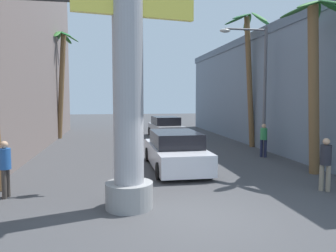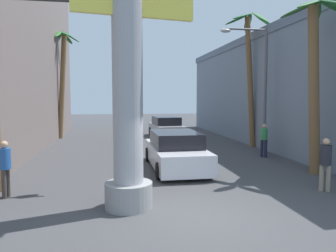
# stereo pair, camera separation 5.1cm
# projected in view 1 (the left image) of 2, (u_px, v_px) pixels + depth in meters

# --- Properties ---
(ground_plane) EXTENTS (85.81, 85.81, 0.00)m
(ground_plane) POSITION_uv_depth(u_px,v_px,m) (151.00, 152.00, 18.02)
(ground_plane) COLOR #424244
(building_right) EXTENTS (6.21, 25.53, 6.99)m
(building_right) POSITION_uv_depth(u_px,v_px,m) (287.00, 90.00, 21.91)
(building_right) COLOR slate
(building_right) RESTS_ON ground
(neon_sign_pole) EXTENTS (3.62, 1.29, 10.82)m
(neon_sign_pole) POSITION_uv_depth(u_px,v_px,m) (128.00, 18.00, 8.47)
(neon_sign_pole) COLOR #9E9EA3
(neon_sign_pole) RESTS_ON ground
(street_lamp) EXTENTS (2.57, 0.28, 6.60)m
(street_lamp) POSITION_uv_depth(u_px,v_px,m) (257.00, 77.00, 16.94)
(street_lamp) COLOR #59595E
(street_lamp) RESTS_ON ground
(traffic_light_mast) EXTENTS (4.91, 0.32, 6.19)m
(traffic_light_mast) POSITION_uv_depth(u_px,v_px,m) (41.00, 56.00, 10.50)
(traffic_light_mast) COLOR #333333
(traffic_light_mast) RESTS_ON ground
(car_lead) EXTENTS (2.15, 5.15, 1.56)m
(car_lead) POSITION_uv_depth(u_px,v_px,m) (175.00, 151.00, 13.80)
(car_lead) COLOR black
(car_lead) RESTS_ON ground
(car_far) EXTENTS (2.26, 4.83, 1.56)m
(car_far) POSITION_uv_depth(u_px,v_px,m) (165.00, 128.00, 24.75)
(car_far) COLOR black
(car_far) RESTS_ON ground
(palm_tree_mid_right) EXTENTS (2.93, 2.97, 8.00)m
(palm_tree_mid_right) POSITION_uv_depth(u_px,v_px,m) (249.00, 64.00, 19.57)
(palm_tree_mid_right) COLOR brown
(palm_tree_mid_right) RESTS_ON ground
(palm_tree_far_left) EXTENTS (2.69, 2.71, 7.85)m
(palm_tree_far_left) POSITION_uv_depth(u_px,v_px,m) (61.00, 71.00, 23.81)
(palm_tree_far_left) COLOR brown
(palm_tree_far_left) RESTS_ON ground
(palm_tree_near_right) EXTENTS (2.75, 2.71, 6.67)m
(palm_tree_near_right) POSITION_uv_depth(u_px,v_px,m) (315.00, 72.00, 12.56)
(palm_tree_near_right) COLOR brown
(palm_tree_near_right) RESTS_ON ground
(pedestrian_by_sign) EXTENTS (0.48, 0.48, 1.71)m
(pedestrian_by_sign) POSITION_uv_depth(u_px,v_px,m) (326.00, 160.00, 10.40)
(pedestrian_by_sign) COLOR gray
(pedestrian_by_sign) RESTS_ON ground
(pedestrian_curb_left) EXTENTS (0.40, 0.40, 1.71)m
(pedestrian_curb_left) POSITION_uv_depth(u_px,v_px,m) (5.00, 165.00, 9.71)
(pedestrian_curb_left) COLOR #3F3833
(pedestrian_curb_left) RESTS_ON ground
(pedestrian_mid_right) EXTENTS (0.48, 0.48, 1.68)m
(pedestrian_mid_right) POSITION_uv_depth(u_px,v_px,m) (264.00, 138.00, 16.42)
(pedestrian_mid_right) COLOR #1E233F
(pedestrian_mid_right) RESTS_ON ground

